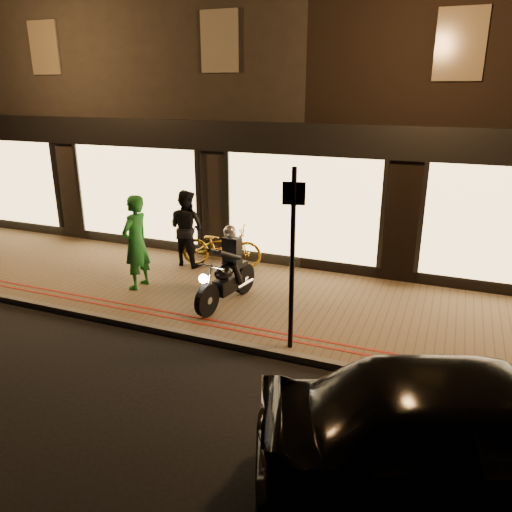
% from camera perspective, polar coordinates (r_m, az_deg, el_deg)
% --- Properties ---
extents(ground, '(90.00, 90.00, 0.00)m').
position_cam_1_polar(ground, '(8.67, -2.98, -10.55)').
color(ground, black).
rests_on(ground, ground).
extents(sidewalk, '(50.00, 4.00, 0.12)m').
position_cam_1_polar(sidewalk, '(10.30, 1.73, -5.22)').
color(sidewalk, brown).
rests_on(sidewalk, ground).
extents(kerb_stone, '(50.00, 0.14, 0.12)m').
position_cam_1_polar(kerb_stone, '(8.68, -2.84, -10.06)').
color(kerb_stone, '#59544C').
rests_on(kerb_stone, ground).
extents(red_kerb_lines, '(50.00, 0.26, 0.01)m').
position_cam_1_polar(red_kerb_lines, '(9.05, -1.51, -8.31)').
color(red_kerb_lines, maroon).
rests_on(red_kerb_lines, sidewalk).
extents(building_row, '(48.00, 10.11, 8.50)m').
position_cam_1_polar(building_row, '(16.15, 11.05, 18.43)').
color(building_row, black).
rests_on(building_row, ground).
extents(motorcycle, '(0.66, 1.93, 1.59)m').
position_cam_1_polar(motorcycle, '(9.87, -3.28, -2.10)').
color(motorcycle, black).
rests_on(motorcycle, sidewalk).
extents(sign_post, '(0.35, 0.10, 3.00)m').
position_cam_1_polar(sign_post, '(7.82, 4.18, 0.50)').
color(sign_post, black).
rests_on(sign_post, sidewalk).
extents(bicycle_gold, '(2.05, 1.07, 1.03)m').
position_cam_1_polar(bicycle_gold, '(11.97, -3.98, 1.16)').
color(bicycle_gold, gold).
rests_on(bicycle_gold, sidewalk).
extents(person_green, '(0.52, 0.76, 2.02)m').
position_cam_1_polar(person_green, '(10.83, -13.58, 1.53)').
color(person_green, '#1D6D25').
rests_on(person_green, sidewalk).
extents(person_dark, '(1.00, 0.83, 1.84)m').
position_cam_1_polar(person_dark, '(12.09, -7.95, 3.21)').
color(person_dark, black).
rests_on(person_dark, sidewalk).
extents(parked_car, '(5.07, 3.45, 1.60)m').
position_cam_1_polar(parked_car, '(5.98, 24.46, -18.25)').
color(parked_car, black).
rests_on(parked_car, ground).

